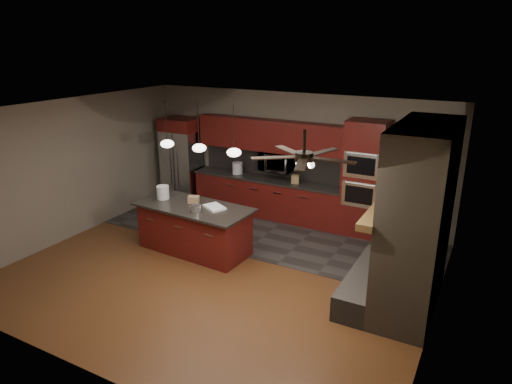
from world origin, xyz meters
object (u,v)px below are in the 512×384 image
Objects in this scene: kitchen_island at (194,228)px; counter_bucket at (237,168)px; cardboard_box at (194,199)px; counter_box at (295,179)px; paint_can at (196,209)px; paint_tray at (214,207)px; refrigerator at (183,161)px; oven_tower at (364,179)px; white_bucket at (163,192)px; microwave at (277,162)px.

counter_bucket reaches higher than kitchen_island.
cardboard_box is 2.42m from counter_box.
paint_tray is at bearing 58.31° from paint_can.
refrigerator is 7.84× the size of counter_bucket.
oven_tower reaches higher than counter_box.
refrigerator is at bearing 166.30° from counter_box.
paint_tray is 1.52× the size of counter_bucket.
counter_bucket is at bearing 103.82° from paint_can.
oven_tower is 1.03× the size of kitchen_island.
oven_tower is 3.10m from paint_tray.
white_bucket is 0.67m from cardboard_box.
white_bucket is 1.27× the size of cardboard_box.
microwave is 2.33m from cardboard_box.
counter_bucket is (-2.97, 0.01, -0.16)m from oven_tower.
paint_can is 0.45× the size of paint_tray.
paint_can is 0.69× the size of counter_bucket.
kitchen_island is 2.41m from counter_bucket.
counter_box is (2.99, 0.03, -0.05)m from refrigerator.
microwave is at bearing 59.54° from white_bucket.
microwave is at bearing 2.88° from counter_bucket.
microwave reaches higher than white_bucket.
microwave is 0.32× the size of kitchen_island.
white_bucket is at bearing 179.55° from kitchen_island.
refrigerator is at bearing -177.00° from microwave.
refrigerator reaches higher than paint_can.
paint_tray is 2.00× the size of cardboard_box.
cardboard_box is at bearing 125.81° from kitchen_island.
oven_tower is at bearing 47.09° from paint_can.
oven_tower is at bearing 17.81° from cardboard_box.
counter_bucket is at bearing 103.37° from kitchen_island.
paint_can is (-2.35, -2.52, -0.21)m from oven_tower.
cardboard_box is 1.12× the size of counter_box.
paint_can is (-0.37, -2.58, -0.32)m from microwave.
paint_can is (0.98, -0.28, -0.07)m from white_bucket.
paint_tray is 2.28m from counter_box.
microwave is 2.68m from white_bucket.
microwave is 2.63m from paint_can.
counter_box is at bearing -11.43° from microwave.
oven_tower is 3.25× the size of microwave.
paint_can is at bearing -93.68° from paint_tray.
paint_tray is at bearing -134.21° from oven_tower.
counter_bucket is (-0.39, 2.30, 0.57)m from kitchen_island.
counter_box is (-1.48, -0.04, -0.20)m from oven_tower.
oven_tower is at bearing 33.98° from white_bucket.
oven_tower reaches higher than counter_bucket.
paint_can is 0.91× the size of cardboard_box.
oven_tower reaches higher than white_bucket.
counter_bucket is at bearing 3.08° from refrigerator.
oven_tower is at bearing 45.41° from kitchen_island.
paint_tray is at bearing -94.53° from microwave.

